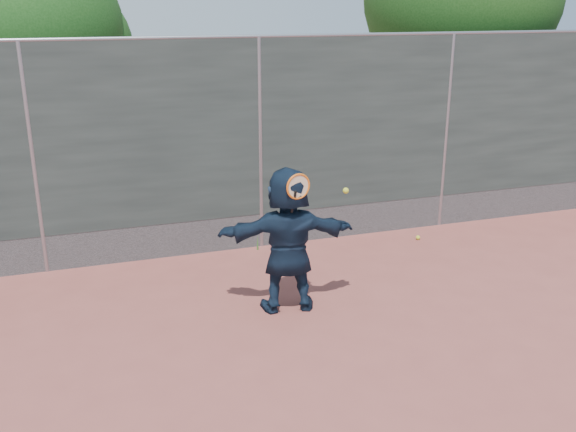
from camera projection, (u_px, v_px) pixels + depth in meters
name	position (u px, v px, depth m)	size (l,w,h in m)	color
ground	(360.00, 366.00, 6.37)	(80.00, 80.00, 0.00)	#9E4C42
player	(288.00, 240.00, 7.31)	(1.59, 0.51, 1.71)	#142439
ball_ground	(418.00, 238.00, 9.74)	(0.07, 0.07, 0.07)	yellow
fence	(260.00, 141.00, 9.02)	(20.00, 0.06, 3.03)	#38423D
swing_action	(303.00, 189.00, 6.96)	(0.73, 0.14, 0.51)	orange
tree_left	(40.00, 34.00, 10.48)	(3.15, 3.00, 4.53)	#382314
weed_clump	(283.00, 238.00, 9.46)	(0.68, 0.07, 0.30)	#387226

